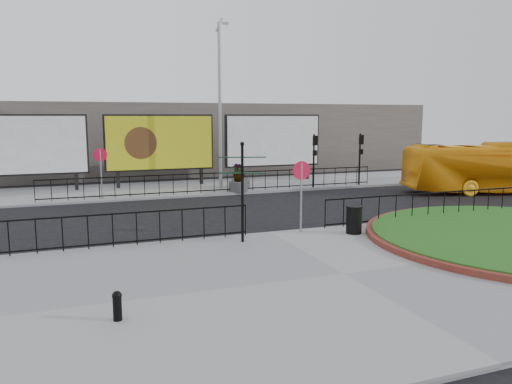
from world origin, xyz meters
name	(u,v)px	position (x,y,z in m)	size (l,w,h in m)	color
ground	(270,235)	(0.00, 0.00, 0.00)	(90.00, 90.00, 0.00)	black
pavement_near	(343,276)	(0.00, -5.00, 0.06)	(30.00, 10.00, 0.12)	gray
pavement_far	(191,188)	(0.00, 12.00, 0.06)	(44.00, 6.00, 0.12)	gray
railing_near_left	(88,232)	(-6.00, -0.30, 0.67)	(10.00, 0.10, 1.10)	black
railing_near_right	(428,206)	(6.50, -0.30, 0.67)	(9.00, 0.10, 1.10)	black
railing_far	(221,182)	(1.00, 9.30, 0.67)	(18.00, 0.10, 1.10)	black
speed_sign_far	(101,162)	(-5.00, 9.40, 1.92)	(0.64, 0.07, 2.47)	gray
speed_sign_near	(301,181)	(1.00, -0.40, 1.92)	(0.64, 0.07, 2.47)	gray
billboard_left	(26,145)	(-8.50, 12.97, 2.60)	(6.20, 0.31, 4.10)	black
billboard_mid	(160,143)	(-1.50, 12.97, 2.60)	(6.20, 0.31, 4.10)	black
billboard_right	(273,141)	(5.50, 12.97, 2.60)	(6.20, 0.31, 4.10)	black
lamp_post	(220,103)	(1.51, 11.00, 4.83)	(0.74, 0.18, 9.23)	gray
signal_pole_a	(314,152)	(6.50, 9.34, 2.10)	(0.22, 0.26, 3.00)	black
signal_pole_b	(360,151)	(9.50, 9.34, 2.10)	(0.22, 0.26, 3.00)	black
building_backdrop	(159,138)	(0.00, 22.00, 2.50)	(40.00, 10.00, 5.00)	#665F59
fingerpost_sign	(242,182)	(-1.34, -1.00, 2.05)	(1.48, 0.67, 3.20)	black
bollard	(117,304)	(-5.68, -6.02, 0.45)	(0.19, 0.19, 0.60)	black
litter_bin	(354,220)	(2.62, -1.23, 0.60)	(0.57, 0.57, 0.95)	black
bus	(496,168)	(15.10, 4.77, 1.36)	(2.28, 9.75, 2.72)	#FDAD16
planter_b	(238,181)	(2.00, 9.40, 0.65)	(1.02, 1.02, 1.52)	#4C4C4F
planter_c	(241,180)	(2.56, 10.58, 0.58)	(1.02, 1.02, 1.40)	#4C4C4F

